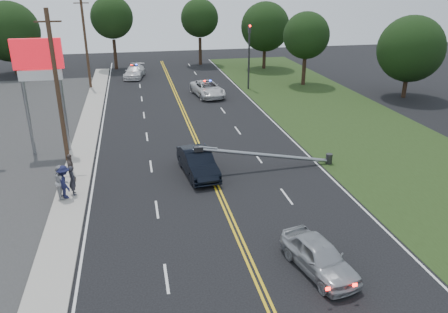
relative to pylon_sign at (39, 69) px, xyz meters
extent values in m
plane|color=black|center=(10.50, -14.00, -6.00)|extent=(120.00, 120.00, 0.00)
cube|color=#A59F95|center=(2.10, -4.00, -5.94)|extent=(1.80, 70.00, 0.12)
cube|color=#213313|center=(24.00, -4.00, -5.99)|extent=(12.00, 80.00, 0.01)
cube|color=gold|center=(10.50, -4.00, -5.99)|extent=(0.36, 80.00, 0.00)
cylinder|color=gray|center=(-1.20, 0.00, -2.50)|extent=(0.24, 0.24, 7.00)
cylinder|color=gray|center=(1.20, 0.00, -2.50)|extent=(0.24, 0.24, 7.00)
cube|color=red|center=(0.00, 0.00, 1.00)|extent=(3.20, 0.35, 2.00)
cube|color=white|center=(0.00, 0.00, -0.40)|extent=(2.80, 0.30, 0.70)
cylinder|color=#2D2D30|center=(18.80, 16.00, -2.50)|extent=(0.20, 0.20, 7.00)
cube|color=#2D2D30|center=(18.80, 16.00, 0.60)|extent=(0.28, 0.28, 0.90)
sphere|color=#FF0C07|center=(18.80, 15.84, 0.90)|extent=(0.22, 0.22, 0.22)
cylinder|color=#2D2D30|center=(18.60, -6.00, -5.65)|extent=(0.44, 0.44, 0.70)
cylinder|color=gray|center=(14.17, -6.00, -5.02)|extent=(8.90, 0.24, 1.80)
cube|color=#2D2D30|center=(9.74, -6.00, -4.23)|extent=(0.55, 0.32, 0.30)
cylinder|color=#382619|center=(1.30, -2.00, -1.00)|extent=(0.28, 0.28, 10.00)
cube|color=#382619|center=(1.30, -2.00, 3.20)|extent=(1.60, 0.10, 0.10)
cylinder|color=#382619|center=(1.30, 20.00, -1.00)|extent=(0.28, 0.28, 10.00)
cube|color=#382619|center=(1.30, 20.00, 3.20)|extent=(1.60, 0.10, 0.10)
cylinder|color=black|center=(-8.76, 30.13, -4.43)|extent=(0.44, 0.44, 3.14)
sphere|color=black|center=(-8.76, 30.13, -0.60)|extent=(7.48, 7.48, 7.48)
cylinder|color=black|center=(3.95, 31.10, -4.01)|extent=(0.44, 0.44, 3.97)
sphere|color=black|center=(3.95, 31.10, 0.84)|extent=(5.55, 5.55, 5.55)
cylinder|color=black|center=(15.87, 32.09, -4.11)|extent=(0.44, 0.44, 3.76)
sphere|color=black|center=(15.87, 32.09, 0.49)|extent=(5.28, 5.28, 5.28)
cylinder|color=black|center=(24.05, 27.35, -4.37)|extent=(0.44, 0.44, 3.26)
sphere|color=black|center=(24.05, 27.35, -0.39)|extent=(6.51, 6.51, 6.51)
cylinder|color=black|center=(25.70, 16.81, -4.36)|extent=(0.44, 0.44, 3.28)
sphere|color=black|center=(25.70, 16.81, -0.36)|extent=(5.25, 5.25, 5.25)
cylinder|color=black|center=(33.84, 9.00, -4.54)|extent=(0.44, 0.44, 2.91)
sphere|color=black|center=(33.84, 9.00, -0.99)|extent=(6.63, 6.63, 6.63)
imported|color=black|center=(9.69, -5.89, -5.19)|extent=(2.25, 5.05, 1.61)
imported|color=#A1A4A9|center=(13.21, -16.78, -5.28)|extent=(2.54, 4.46, 1.43)
imported|color=silver|center=(13.73, 13.76, -5.22)|extent=(3.36, 5.92, 1.56)
imported|color=silver|center=(6.33, 24.77, -5.25)|extent=(3.07, 5.48, 1.50)
imported|color=#2A2A33|center=(2.27, -7.40, -5.00)|extent=(0.59, 0.73, 1.75)
imported|color=#9F9EA3|center=(1.73, -7.66, -4.90)|extent=(0.84, 1.03, 1.95)
imported|color=#171A3B|center=(1.88, -7.76, -4.91)|extent=(1.16, 1.44, 1.94)
imported|color=#60524D|center=(1.96, -5.53, -5.00)|extent=(0.53, 1.07, 1.76)
camera|label=1|loc=(6.09, -31.11, 5.62)|focal=35.00mm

